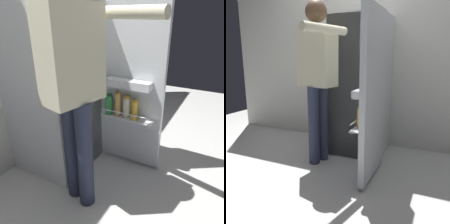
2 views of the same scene
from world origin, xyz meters
TOP-DOWN VIEW (x-y plane):
  - ground_plane at (0.00, 0.00)m, footprint 6.25×6.25m
  - kitchen_wall at (0.00, 0.96)m, footprint 4.40×0.10m
  - refrigerator at (0.03, 0.52)m, footprint 0.68×1.26m
  - person at (-0.31, 0.08)m, footprint 0.56×0.78m

SIDE VIEW (x-z plane):
  - ground_plane at x=0.00m, z-range 0.00..0.00m
  - refrigerator at x=0.03m, z-range 0.00..1.63m
  - person at x=-0.31m, z-range 0.18..1.90m
  - kitchen_wall at x=0.00m, z-range 0.00..2.48m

